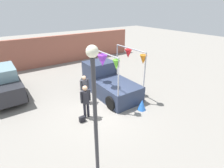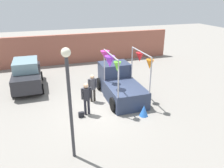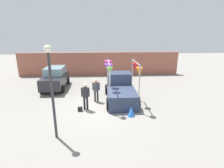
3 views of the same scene
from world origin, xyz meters
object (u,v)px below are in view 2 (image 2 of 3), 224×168
(person_vendor, at_px, (93,86))
(street_lamp, at_px, (69,91))
(parked_car, at_px, (27,74))
(person_customer, at_px, (86,96))
(folded_kite_bundle_azure, at_px, (144,111))
(vendor_truck, at_px, (119,82))
(handbag, at_px, (81,115))

(person_vendor, distance_m, street_lamp, 5.00)
(parked_car, distance_m, street_lamp, 8.05)
(person_customer, xyz_separation_m, folded_kite_bundle_azure, (2.72, -1.07, -0.75))
(parked_car, xyz_separation_m, folded_kite_bundle_azure, (5.71, -5.73, -0.64))
(street_lamp, bearing_deg, vendor_truck, 53.02)
(vendor_truck, height_order, parked_car, vendor_truck)
(person_vendor, bearing_deg, person_customer, -115.08)
(vendor_truck, distance_m, parked_car, 6.12)
(parked_car, relative_size, person_customer, 2.31)
(parked_car, distance_m, person_vendor, 4.90)
(vendor_truck, height_order, handbag, vendor_truck)
(person_vendor, xyz_separation_m, handbag, (-0.98, -1.55, -0.85))
(person_vendor, bearing_deg, handbag, -122.35)
(vendor_truck, distance_m, person_customer, 2.88)
(parked_car, bearing_deg, handbag, -61.49)
(handbag, bearing_deg, street_lamp, -106.02)
(handbag, bearing_deg, folded_kite_bundle_azure, -15.81)
(parked_car, bearing_deg, folded_kite_bundle_azure, -45.09)
(parked_car, bearing_deg, street_lamp, -76.44)
(vendor_truck, relative_size, street_lamp, 0.95)
(vendor_truck, height_order, person_customer, vendor_truck)
(street_lamp, bearing_deg, person_customer, 68.92)
(vendor_truck, height_order, person_vendor, vendor_truck)
(person_customer, distance_m, street_lamp, 3.61)
(person_customer, height_order, street_lamp, street_lamp)
(person_vendor, height_order, folded_kite_bundle_azure, person_vendor)
(vendor_truck, bearing_deg, parked_car, 150.68)
(parked_car, distance_m, person_customer, 5.53)
(person_customer, height_order, person_vendor, person_customer)
(handbag, distance_m, folded_kite_bundle_azure, 3.20)
(vendor_truck, xyz_separation_m, person_vendor, (-1.71, -0.31, 0.14))
(vendor_truck, distance_m, street_lamp, 6.11)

